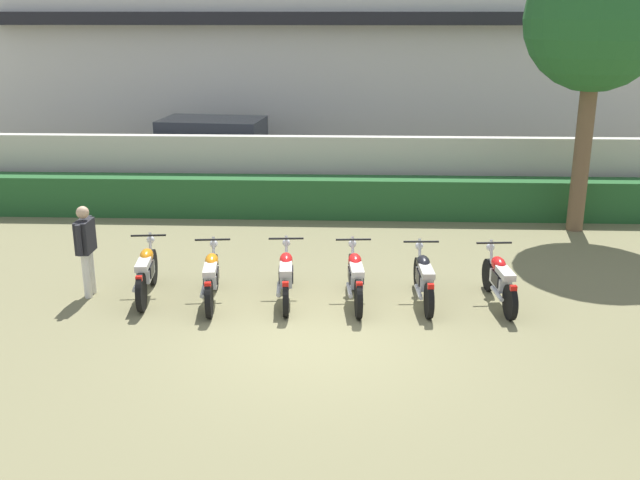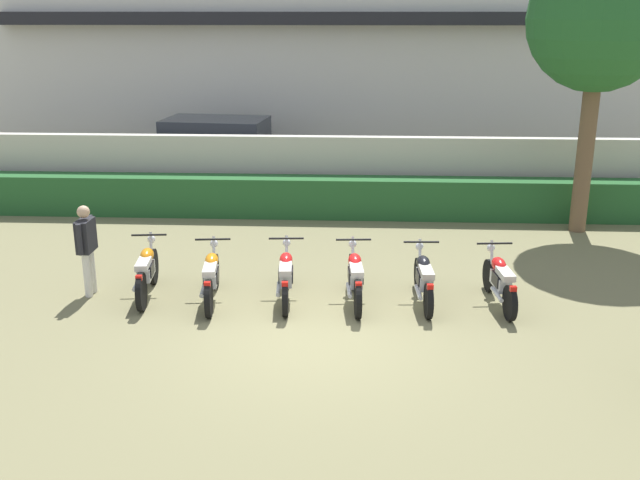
% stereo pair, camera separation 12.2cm
% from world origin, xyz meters
% --- Properties ---
extents(ground, '(60.00, 60.00, 0.00)m').
position_xyz_m(ground, '(0.00, 0.00, 0.00)').
color(ground, olive).
extents(building, '(23.33, 6.50, 8.41)m').
position_xyz_m(building, '(0.00, 14.70, 4.20)').
color(building, silver).
rests_on(building, ground).
extents(compound_wall, '(22.16, 0.30, 1.80)m').
position_xyz_m(compound_wall, '(0.00, 7.38, 0.90)').
color(compound_wall, '#BCB7A8').
rests_on(compound_wall, ground).
extents(hedge_row, '(17.73, 0.70, 0.94)m').
position_xyz_m(hedge_row, '(0.00, 6.68, 0.47)').
color(hedge_row, '#235628').
rests_on(hedge_row, ground).
extents(parked_car, '(4.67, 2.47, 1.89)m').
position_xyz_m(parked_car, '(-3.09, 9.55, 0.94)').
color(parked_car, black).
rests_on(parked_car, ground).
extents(tree_near_inspector, '(2.95, 2.95, 5.97)m').
position_xyz_m(tree_near_inspector, '(5.50, 5.83, 4.45)').
color(tree_near_inspector, brown).
rests_on(tree_near_inspector, ground).
extents(motorcycle_in_row_0, '(0.60, 1.87, 0.98)m').
position_xyz_m(motorcycle_in_row_0, '(-2.93, 1.46, 0.46)').
color(motorcycle_in_row_0, black).
rests_on(motorcycle_in_row_0, ground).
extents(motorcycle_in_row_1, '(0.60, 1.89, 0.96)m').
position_xyz_m(motorcycle_in_row_1, '(-1.79, 1.29, 0.45)').
color(motorcycle_in_row_1, black).
rests_on(motorcycle_in_row_1, ground).
extents(motorcycle_in_row_2, '(0.60, 1.92, 0.95)m').
position_xyz_m(motorcycle_in_row_2, '(-0.56, 1.42, 0.44)').
color(motorcycle_in_row_2, black).
rests_on(motorcycle_in_row_2, ground).
extents(motorcycle_in_row_3, '(0.60, 1.91, 0.97)m').
position_xyz_m(motorcycle_in_row_3, '(0.60, 1.37, 0.45)').
color(motorcycle_in_row_3, black).
rests_on(motorcycle_in_row_3, ground).
extents(motorcycle_in_row_4, '(0.60, 1.82, 0.94)m').
position_xyz_m(motorcycle_in_row_4, '(1.73, 1.40, 0.44)').
color(motorcycle_in_row_4, black).
rests_on(motorcycle_in_row_4, ground).
extents(motorcycle_in_row_5, '(0.60, 1.82, 0.94)m').
position_xyz_m(motorcycle_in_row_5, '(2.98, 1.39, 0.44)').
color(motorcycle_in_row_5, black).
rests_on(motorcycle_in_row_5, ground).
extents(inspector_person, '(0.22, 0.65, 1.58)m').
position_xyz_m(inspector_person, '(-3.93, 1.50, 0.92)').
color(inspector_person, silver).
rests_on(inspector_person, ground).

